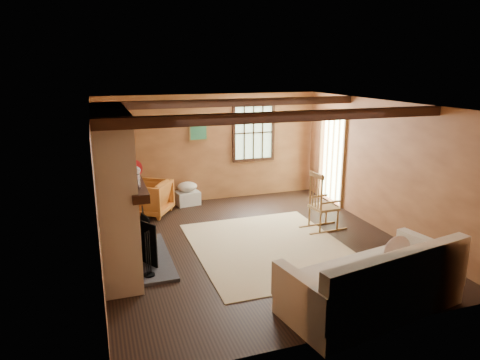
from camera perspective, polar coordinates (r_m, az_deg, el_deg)
name	(u,v)px	position (r m, az deg, el deg)	size (l,w,h in m)	color
ground	(254,244)	(7.48, 1.92, -8.55)	(5.50, 5.50, 0.00)	black
room_envelope	(262,148)	(7.31, 2.94, 4.30)	(5.02, 5.52, 2.44)	#A36339
fireplace	(116,195)	(6.68, -16.15, -1.99)	(1.02, 2.30, 2.40)	#AA6141
rug	(269,247)	(7.38, 3.95, -8.90)	(2.50, 3.00, 0.01)	#D1BE8B
rocking_chair	(322,205)	(8.13, 10.89, -3.34)	(0.83, 0.48, 1.11)	#A58550
sofa	(375,286)	(5.73, 17.53, -13.31)	(2.45, 1.41, 0.93)	silver
firewood_pile	(124,204)	(9.46, -15.26, -3.12)	(0.75, 0.14, 0.27)	#513623
laundry_basket	(188,198)	(9.57, -7.01, -2.39)	(0.50, 0.38, 0.30)	silver
basket_pillow	(187,187)	(9.50, -7.06, -0.89)	(0.44, 0.35, 0.22)	silver
armchair	(150,198)	(9.01, -11.92, -2.35)	(0.76, 0.78, 0.71)	#BF6026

